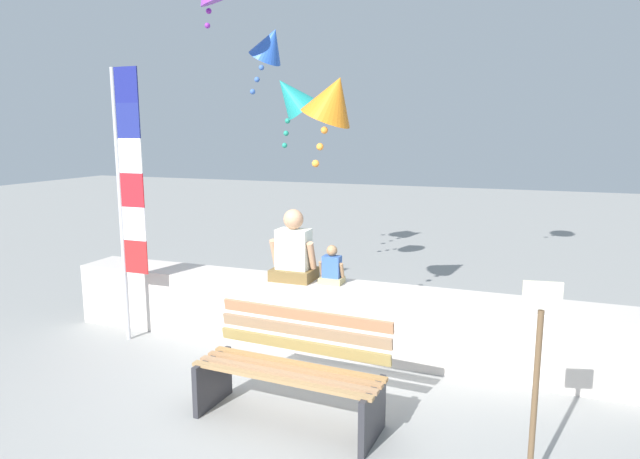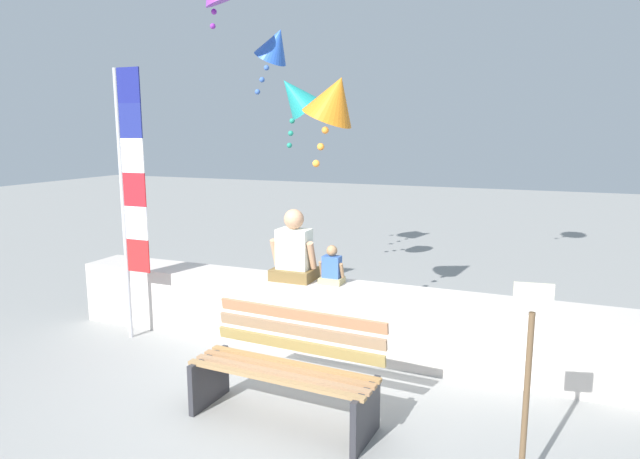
# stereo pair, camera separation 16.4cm
# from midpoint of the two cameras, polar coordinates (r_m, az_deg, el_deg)

# --- Properties ---
(ground_plane) EXTENTS (40.00, 40.00, 0.00)m
(ground_plane) POSITION_cam_midpoint_polar(r_m,az_deg,el_deg) (5.32, -4.57, -16.59)
(ground_plane) COLOR gray
(seawall_ledge) EXTENTS (6.37, 0.58, 0.74)m
(seawall_ledge) POSITION_cam_midpoint_polar(r_m,az_deg,el_deg) (6.20, 0.13, -8.91)
(seawall_ledge) COLOR beige
(seawall_ledge) RESTS_ON ground
(park_bench) EXTENTS (1.62, 0.70, 0.88)m
(park_bench) POSITION_cam_midpoint_polar(r_m,az_deg,el_deg) (4.77, -3.93, -14.37)
(park_bench) COLOR #9C794E
(park_bench) RESTS_ON ground
(person_adult) EXTENTS (0.52, 0.38, 0.80)m
(person_adult) POSITION_cam_midpoint_polar(r_m,az_deg,el_deg) (6.20, -3.48, -2.38)
(person_adult) COLOR brown
(person_adult) RESTS_ON seawall_ledge
(person_child) EXTENTS (0.28, 0.21, 0.43)m
(person_child) POSITION_cam_midpoint_polar(r_m,az_deg,el_deg) (6.07, 0.45, -4.04)
(person_child) COLOR tan
(person_child) RESTS_ON seawall_ledge
(flag_banner) EXTENTS (0.35, 0.05, 3.06)m
(flag_banner) POSITION_cam_midpoint_polar(r_m,az_deg,el_deg) (6.51, -19.95, 4.01)
(flag_banner) COLOR #B7B7BC
(flag_banner) RESTS_ON ground
(kite_blue) EXTENTS (0.80, 0.77, 1.09)m
(kite_blue) POSITION_cam_midpoint_polar(r_m,az_deg,el_deg) (8.82, -5.74, 18.42)
(kite_blue) COLOR blue
(kite_teal) EXTENTS (0.85, 0.81, 1.11)m
(kite_teal) POSITION_cam_midpoint_polar(r_m,az_deg,el_deg) (8.11, -3.63, 13.61)
(kite_teal) COLOR teal
(kite_orange) EXTENTS (0.83, 0.79, 1.10)m
(kite_orange) POSITION_cam_midpoint_polar(r_m,az_deg,el_deg) (6.46, 0.57, 13.33)
(kite_orange) COLOR orange
(sign_post) EXTENTS (0.24, 0.05, 1.46)m
(sign_post) POSITION_cam_midpoint_polar(r_m,az_deg,el_deg) (3.92, 20.27, -13.61)
(sign_post) COLOR brown
(sign_post) RESTS_ON ground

